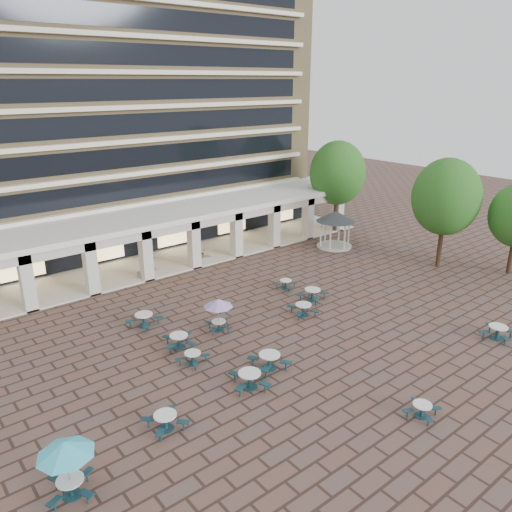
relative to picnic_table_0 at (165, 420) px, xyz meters
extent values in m
plane|color=brown|center=(9.51, 3.69, -0.45)|extent=(120.00, 120.00, 0.00)
cube|color=tan|center=(9.51, 29.19, 10.55)|extent=(40.00, 15.00, 22.00)
cube|color=white|center=(9.51, 21.44, 4.05)|extent=(36.80, 0.50, 0.35)
cube|color=black|center=(9.51, 21.67, 5.35)|extent=(35.20, 0.05, 1.60)
cube|color=white|center=(9.51, 21.44, 6.65)|extent=(36.80, 0.50, 0.35)
cube|color=black|center=(9.51, 21.67, 7.95)|extent=(35.20, 0.05, 1.60)
cube|color=white|center=(9.51, 21.44, 9.25)|extent=(36.80, 0.50, 0.35)
cube|color=black|center=(9.51, 21.67, 10.55)|extent=(35.20, 0.05, 1.60)
cube|color=white|center=(9.51, 21.44, 11.85)|extent=(36.80, 0.50, 0.35)
cube|color=black|center=(9.51, 21.67, 13.15)|extent=(35.20, 0.05, 1.60)
cube|color=white|center=(9.51, 21.44, 14.45)|extent=(36.80, 0.50, 0.35)
cube|color=black|center=(9.51, 21.67, 15.75)|extent=(35.20, 0.05, 1.60)
cube|color=white|center=(9.51, 21.44, 17.05)|extent=(36.80, 0.50, 0.35)
cube|color=black|center=(9.51, 21.67, 18.35)|extent=(35.20, 0.05, 1.60)
cube|color=white|center=(9.51, 18.69, 3.75)|extent=(42.00, 6.60, 0.40)
cube|color=beige|center=(9.51, 15.84, 3.30)|extent=(42.00, 0.30, 0.90)
cube|color=black|center=(9.51, 21.39, 1.35)|extent=(38.00, 0.15, 3.20)
cube|color=beige|center=(9.51, 18.69, -0.39)|extent=(42.00, 6.00, 0.12)
cube|color=beige|center=(-1.05, 16.09, 1.55)|extent=(0.80, 0.80, 4.00)
cube|color=beige|center=(3.18, 16.09, 1.55)|extent=(0.80, 0.80, 4.00)
cube|color=beige|center=(7.40, 16.09, 1.55)|extent=(0.80, 0.80, 4.00)
cube|color=beige|center=(11.62, 16.09, 1.55)|extent=(0.80, 0.80, 4.00)
cube|color=beige|center=(15.84, 16.09, 1.55)|extent=(0.80, 0.80, 4.00)
cube|color=beige|center=(20.07, 16.09, 1.55)|extent=(0.80, 0.80, 4.00)
cube|color=beige|center=(24.29, 16.09, 1.55)|extent=(0.80, 0.80, 4.00)
cube|color=beige|center=(28.51, 16.09, 1.55)|extent=(0.80, 0.80, 4.00)
cube|color=#FFD88C|center=(-0.09, 21.24, 1.15)|extent=(3.20, 0.08, 2.40)
cube|color=#FFD88C|center=(6.31, 21.24, 1.15)|extent=(3.20, 0.08, 2.40)
cube|color=#FFD88C|center=(12.71, 21.24, 1.15)|extent=(3.20, 0.08, 2.40)
cube|color=#FFD88C|center=(19.11, 21.24, 1.15)|extent=(3.20, 0.08, 2.40)
cube|color=#FFD88C|center=(25.51, 21.24, 1.15)|extent=(3.20, 0.08, 2.40)
cylinder|color=#14333D|center=(0.00, 0.00, -0.43)|extent=(0.70, 0.70, 0.04)
cylinder|color=#14333D|center=(0.00, 0.00, -0.12)|extent=(0.18, 0.18, 0.66)
cylinder|color=white|center=(0.00, 0.00, 0.28)|extent=(1.00, 1.00, 0.05)
cube|color=#14333D|center=(0.56, 0.55, -0.01)|extent=(0.59, 0.59, 0.05)
cylinder|color=#14333D|center=(0.56, 0.55, -0.24)|extent=(0.08, 0.08, 0.42)
cube|color=#14333D|center=(-0.55, 0.56, -0.01)|extent=(0.59, 0.59, 0.05)
cylinder|color=#14333D|center=(-0.55, 0.56, -0.24)|extent=(0.08, 0.08, 0.42)
cube|color=#14333D|center=(-0.56, -0.55, -0.01)|extent=(0.59, 0.59, 0.05)
cylinder|color=#14333D|center=(-0.56, -0.55, -0.24)|extent=(0.08, 0.08, 0.42)
cube|color=#14333D|center=(0.55, -0.56, -0.01)|extent=(0.59, 0.59, 0.05)
cylinder|color=#14333D|center=(0.55, -0.56, -0.24)|extent=(0.08, 0.08, 0.42)
cylinder|color=#14333D|center=(4.75, 0.17, -0.43)|extent=(0.79, 0.79, 0.04)
cylinder|color=#14333D|center=(4.75, 0.17, -0.08)|extent=(0.20, 0.20, 0.74)
cylinder|color=white|center=(4.75, 0.17, 0.37)|extent=(1.12, 1.12, 0.06)
cube|color=#14333D|center=(5.57, 0.48, 0.04)|extent=(0.69, 0.51, 0.06)
cylinder|color=#14333D|center=(5.57, 0.48, -0.22)|extent=(0.09, 0.09, 0.47)
cube|color=#14333D|center=(4.44, 0.99, 0.04)|extent=(0.51, 0.69, 0.06)
cylinder|color=#14333D|center=(4.44, 0.99, -0.22)|extent=(0.09, 0.09, 0.47)
cube|color=#14333D|center=(3.93, -0.14, 0.04)|extent=(0.69, 0.51, 0.06)
cylinder|color=#14333D|center=(3.93, -0.14, -0.22)|extent=(0.09, 0.09, 0.47)
cube|color=#14333D|center=(5.06, -0.65, 0.04)|extent=(0.51, 0.69, 0.06)
cylinder|color=#14333D|center=(5.06, -0.65, -0.22)|extent=(0.09, 0.09, 0.47)
cylinder|color=#14333D|center=(9.40, -6.45, -0.44)|extent=(0.60, 0.60, 0.03)
cylinder|color=#14333D|center=(9.40, -6.45, -0.17)|extent=(0.15, 0.15, 0.57)
cylinder|color=white|center=(9.40, -6.45, 0.17)|extent=(0.86, 0.86, 0.04)
cube|color=#14333D|center=(9.75, -5.88, -0.08)|extent=(0.45, 0.53, 0.04)
cylinder|color=#14333D|center=(9.75, -5.88, -0.27)|extent=(0.07, 0.07, 0.36)
cube|color=#14333D|center=(8.83, -6.10, -0.08)|extent=(0.53, 0.45, 0.04)
cylinder|color=#14333D|center=(8.83, -6.10, -0.27)|extent=(0.07, 0.07, 0.36)
cube|color=#14333D|center=(9.05, -7.02, -0.08)|extent=(0.45, 0.53, 0.04)
cylinder|color=#14333D|center=(9.05, -7.02, -0.27)|extent=(0.07, 0.07, 0.36)
cube|color=#14333D|center=(9.97, -6.80, -0.08)|extent=(0.53, 0.45, 0.04)
cylinder|color=#14333D|center=(9.97, -6.80, -0.27)|extent=(0.07, 0.07, 0.36)
cylinder|color=#14333D|center=(19.10, -5.04, -0.43)|extent=(0.74, 0.74, 0.04)
cylinder|color=#14333D|center=(19.10, -5.04, -0.10)|extent=(0.19, 0.19, 0.70)
cylinder|color=white|center=(19.10, -5.04, 0.32)|extent=(1.06, 1.06, 0.05)
cube|color=#14333D|center=(19.56, -4.36, 0.01)|extent=(0.57, 0.65, 0.05)
cylinder|color=#14333D|center=(19.56, -4.36, -0.23)|extent=(0.08, 0.08, 0.44)
cube|color=#14333D|center=(18.41, -4.57, 0.01)|extent=(0.65, 0.57, 0.05)
cylinder|color=#14333D|center=(18.41, -4.57, -0.23)|extent=(0.08, 0.08, 0.44)
cube|color=#14333D|center=(18.63, -5.72, 0.01)|extent=(0.57, 0.65, 0.05)
cylinder|color=#14333D|center=(18.63, -5.72, -0.23)|extent=(0.08, 0.08, 0.44)
cube|color=#14333D|center=(19.78, -5.50, 0.01)|extent=(0.65, 0.57, 0.05)
cylinder|color=#14333D|center=(19.78, -5.50, -0.23)|extent=(0.08, 0.08, 0.44)
cylinder|color=#14333D|center=(-4.49, -1.11, -0.43)|extent=(0.69, 0.69, 0.04)
cylinder|color=#14333D|center=(-4.49, -1.11, -0.13)|extent=(0.18, 0.18, 0.65)
cylinder|color=white|center=(-4.49, -1.11, 0.27)|extent=(0.99, 0.99, 0.05)
cube|color=#14333D|center=(-3.79, -0.79, -0.02)|extent=(0.61, 0.48, 0.05)
cylinder|color=#14333D|center=(-3.79, -0.79, -0.25)|extent=(0.08, 0.08, 0.41)
cube|color=#14333D|center=(-4.81, -0.41, -0.02)|extent=(0.48, 0.61, 0.05)
cylinder|color=#14333D|center=(-4.81, -0.41, -0.25)|extent=(0.08, 0.08, 0.41)
cube|color=#14333D|center=(-5.19, -1.43, -0.02)|extent=(0.61, 0.48, 0.05)
cylinder|color=#14333D|center=(-5.19, -1.43, -0.25)|extent=(0.08, 0.08, 0.41)
cube|color=#14333D|center=(-4.17, -1.81, -0.02)|extent=(0.48, 0.61, 0.05)
cylinder|color=#14333D|center=(-4.17, -1.81, -0.25)|extent=(0.08, 0.08, 0.41)
cylinder|color=gray|center=(-4.49, -1.11, 0.73)|extent=(0.05, 0.05, 2.37)
cone|color=#37AECA|center=(-4.49, -1.11, 1.67)|extent=(2.07, 2.07, 0.54)
cylinder|color=#14333D|center=(6.63, 0.87, -0.43)|extent=(0.79, 0.79, 0.05)
cylinder|color=#14333D|center=(6.63, 0.87, -0.08)|extent=(0.20, 0.20, 0.74)
cylinder|color=white|center=(6.63, 0.87, 0.37)|extent=(1.13, 1.13, 0.06)
cube|color=#14333D|center=(7.33, 1.41, 0.04)|extent=(0.68, 0.63, 0.06)
cylinder|color=#14333D|center=(7.33, 1.41, -0.22)|extent=(0.09, 0.09, 0.47)
cube|color=#14333D|center=(6.10, 1.57, 0.04)|extent=(0.63, 0.68, 0.06)
cylinder|color=#14333D|center=(6.10, 1.57, -0.22)|extent=(0.09, 0.09, 0.47)
cube|color=#14333D|center=(5.94, 0.34, 0.04)|extent=(0.68, 0.63, 0.06)
cylinder|color=#14333D|center=(5.94, 0.34, -0.22)|extent=(0.09, 0.09, 0.47)
cube|color=#14333D|center=(7.17, 0.18, 0.04)|extent=(0.63, 0.68, 0.06)
cylinder|color=#14333D|center=(7.17, 0.18, -0.22)|extent=(0.09, 0.09, 0.47)
cylinder|color=#14333D|center=(6.96, 5.99, -0.44)|extent=(0.60, 0.60, 0.03)
cylinder|color=#14333D|center=(6.96, 5.99, -0.17)|extent=(0.15, 0.15, 0.56)
cylinder|color=white|center=(6.96, 5.99, 0.17)|extent=(0.85, 0.85, 0.04)
cube|color=#14333D|center=(7.57, 6.26, -0.08)|extent=(0.52, 0.41, 0.04)
cylinder|color=#14333D|center=(7.57, 6.26, -0.27)|extent=(0.07, 0.07, 0.36)
cube|color=#14333D|center=(6.69, 6.60, -0.08)|extent=(0.41, 0.52, 0.04)
cylinder|color=#14333D|center=(6.69, 6.60, -0.27)|extent=(0.07, 0.07, 0.36)
cube|color=#14333D|center=(6.35, 5.73, -0.08)|extent=(0.52, 0.41, 0.04)
cylinder|color=#14333D|center=(6.35, 5.73, -0.27)|extent=(0.07, 0.07, 0.36)
cube|color=#14333D|center=(7.23, 5.39, -0.08)|extent=(0.41, 0.52, 0.04)
cylinder|color=#14333D|center=(7.23, 5.39, -0.27)|extent=(0.07, 0.07, 0.36)
cylinder|color=gray|center=(6.96, 5.99, 0.57)|extent=(0.04, 0.04, 2.04)
cone|color=#9C7FC7|center=(6.96, 5.99, 1.38)|extent=(1.79, 1.79, 0.47)
cylinder|color=#14333D|center=(12.38, 4.29, -0.43)|extent=(0.72, 0.72, 0.04)
cylinder|color=#14333D|center=(12.38, 4.29, -0.11)|extent=(0.19, 0.19, 0.68)
cylinder|color=white|center=(12.38, 4.29, 0.30)|extent=(1.03, 1.03, 0.05)
cube|color=#14333D|center=(13.11, 4.64, 0.00)|extent=(0.64, 0.50, 0.05)
cylinder|color=#14333D|center=(13.11, 4.64, -0.24)|extent=(0.08, 0.08, 0.43)
cube|color=#14333D|center=(12.04, 5.02, 0.00)|extent=(0.50, 0.64, 0.05)
cylinder|color=#14333D|center=(12.04, 5.02, -0.24)|extent=(0.08, 0.08, 0.43)
cube|color=#14333D|center=(11.65, 3.95, 0.00)|extent=(0.64, 0.50, 0.05)
cylinder|color=#14333D|center=(11.65, 3.95, -0.24)|extent=(0.08, 0.08, 0.43)
cube|color=#14333D|center=(12.73, 3.57, 0.00)|extent=(0.50, 0.64, 0.05)
cylinder|color=#14333D|center=(12.73, 3.57, -0.24)|extent=(0.08, 0.08, 0.43)
cylinder|color=#14333D|center=(3.74, 3.80, -0.43)|extent=(0.62, 0.62, 0.04)
cylinder|color=#14333D|center=(3.74, 3.80, -0.16)|extent=(0.16, 0.16, 0.58)
cylinder|color=white|center=(3.74, 3.80, 0.19)|extent=(0.88, 0.88, 0.04)
cube|color=#14333D|center=(4.00, 4.44, -0.06)|extent=(0.41, 0.54, 0.04)
cylinder|color=#14333D|center=(4.00, 4.44, -0.27)|extent=(0.07, 0.07, 0.37)
cube|color=#14333D|center=(3.11, 4.05, -0.06)|extent=(0.54, 0.41, 0.04)
cylinder|color=#14333D|center=(3.11, 4.05, -0.27)|extent=(0.07, 0.07, 0.37)
cube|color=#14333D|center=(3.49, 3.16, -0.06)|extent=(0.41, 0.54, 0.04)
cylinder|color=#14333D|center=(3.49, 3.16, -0.27)|extent=(0.07, 0.07, 0.37)
cube|color=#14333D|center=(4.38, 3.54, -0.06)|extent=(0.54, 0.41, 0.04)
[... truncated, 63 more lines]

